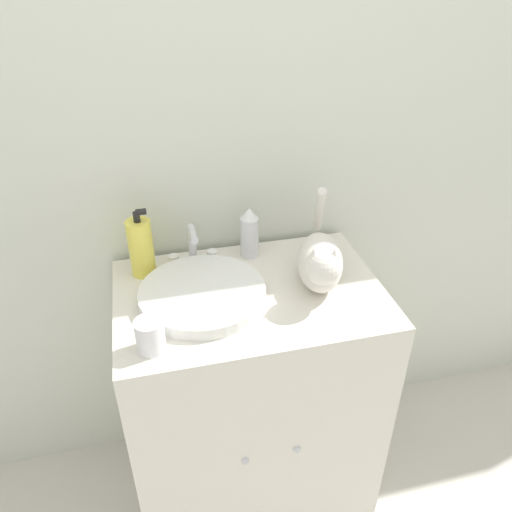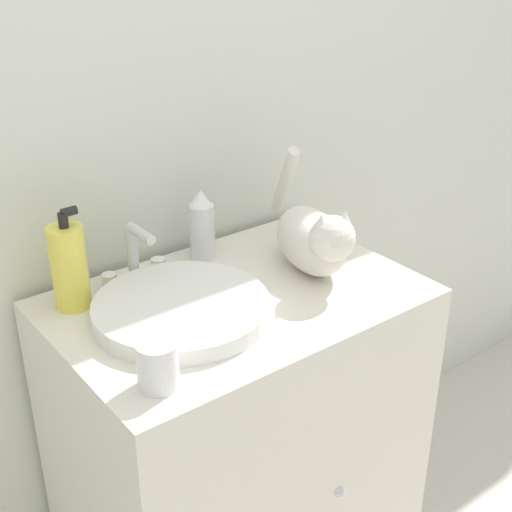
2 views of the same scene
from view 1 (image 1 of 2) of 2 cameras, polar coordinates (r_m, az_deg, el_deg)
name	(u,v)px [view 1 (image 1 of 2)]	position (r m, az deg, el deg)	size (l,w,h in m)	color
wall_back	(226,131)	(1.53, -3.48, 14.02)	(6.00, 0.05, 2.50)	silver
vanity_cabinet	(251,397)	(1.74, -0.61, -15.79)	(0.77, 0.54, 0.88)	silver
sink_basin	(202,294)	(1.41, -6.14, -4.33)	(0.36, 0.36, 0.04)	white
faucet	(193,248)	(1.54, -7.24, 0.96)	(0.15, 0.10, 0.14)	silver
cat	(320,261)	(1.44, 7.38, -0.56)	(0.20, 0.37, 0.25)	silver
soap_bottle	(141,247)	(1.51, -13.01, 0.98)	(0.07, 0.07, 0.22)	#EADB4C
spray_bottle	(249,233)	(1.56, -0.76, 2.66)	(0.06, 0.06, 0.17)	silver
cup	(150,335)	(1.26, -12.01, -8.87)	(0.07, 0.07, 0.09)	white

